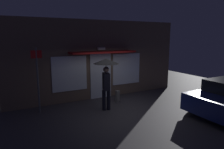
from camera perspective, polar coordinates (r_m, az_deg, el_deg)
The scene contains 5 objects.
ground_plane at distance 8.45m, azimuth 3.24°, elevation -10.29°, with size 18.00×18.00×0.00m, color #38353A.
building_facade at distance 10.03m, azimuth -3.60°, elevation 4.15°, with size 8.89×1.00×3.80m.
person_with_umbrella at distance 8.18m, azimuth -1.67°, elevation 1.16°, with size 1.03×1.03×2.15m.
street_sign_post at distance 8.39m, azimuth -20.17°, elevation -0.66°, with size 0.40×0.07×2.60m.
sidewalk_bollard at distance 9.53m, azimuth 1.58°, elevation -6.14°, with size 0.21×0.21×0.53m, color slate.
Camera 1 is at (-4.12, -6.74, 3.00)m, focal length 32.51 mm.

